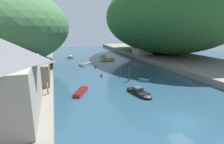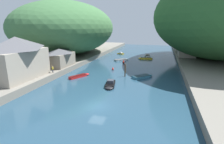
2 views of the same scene
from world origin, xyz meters
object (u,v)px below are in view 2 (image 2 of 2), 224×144
at_px(channel_buoy_far, 113,69).
at_px(person_on_quay, 42,70).
at_px(waterfront_building, 17,57).
at_px(boat_near_quay, 80,76).
at_px(boat_moored_right, 148,56).
at_px(boat_white_cruiser, 122,60).
at_px(boat_red_skiff, 143,76).
at_px(boat_small_dinghy, 120,53).
at_px(boat_far_right_bank, 110,84).
at_px(person_by_boathouse, 53,69).
at_px(channel_buoy_near, 123,62).
at_px(boathouse_shed, 59,57).
at_px(right_bank_cottage, 187,49).
at_px(boat_open_rowboat, 145,58).

height_order(channel_buoy_far, person_on_quay, person_on_quay).
relative_size(waterfront_building, channel_buoy_far, 14.01).
xyz_separation_m(boat_near_quay, boat_moored_right, (13.70, 34.53, 0.03)).
distance_m(boat_white_cruiser, boat_moored_right, 13.65).
height_order(boat_white_cruiser, boat_red_skiff, boat_red_skiff).
height_order(boat_small_dinghy, channel_buoy_far, channel_buoy_far).
xyz_separation_m(waterfront_building, boat_far_right_bank, (18.96, 4.53, -5.68)).
distance_m(channel_buoy_far, person_on_quay, 19.32).
bearing_deg(boat_far_right_bank, person_by_boathouse, -16.19).
distance_m(boat_far_right_bank, channel_buoy_far, 13.84).
distance_m(boat_far_right_bank, channel_buoy_near, 23.78).
distance_m(boathouse_shed, boat_red_skiff, 23.68).
xyz_separation_m(boat_white_cruiser, boat_near_quay, (-5.21, -23.85, 0.02)).
height_order(waterfront_building, boat_small_dinghy, waterfront_building).
height_order(boat_red_skiff, person_by_boathouse, person_by_boathouse).
xyz_separation_m(boat_small_dinghy, boat_red_skiff, (14.16, -34.15, 0.01)).
bearing_deg(boat_far_right_bank, channel_buoy_near, -95.16).
height_order(right_bank_cottage, person_by_boathouse, right_bank_cottage).
xyz_separation_m(boathouse_shed, boat_small_dinghy, (9.23, 34.22, -3.69)).
bearing_deg(channel_buoy_near, boat_open_rowboat, 56.48).
relative_size(boat_open_rowboat, boat_far_right_bank, 0.96).
bearing_deg(channel_buoy_near, person_by_boathouse, -119.24).
height_order(channel_buoy_far, person_by_boathouse, person_by_boathouse).
xyz_separation_m(boat_white_cruiser, person_on_quay, (-12.18, -29.10, 2.21)).
bearing_deg(waterfront_building, boat_small_dinghy, 77.03).
height_order(channel_buoy_near, channel_buoy_far, channel_buoy_near).
relative_size(boathouse_shed, channel_buoy_far, 9.51).
height_order(boathouse_shed, boat_near_quay, boathouse_shed).
bearing_deg(waterfront_building, boat_far_right_bank, 13.45).
bearing_deg(waterfront_building, boat_near_quay, 43.09).
height_order(boat_white_cruiser, channel_buoy_near, channel_buoy_near).
relative_size(boat_far_right_bank, person_by_boathouse, 3.37).
bearing_deg(channel_buoy_far, boat_open_rowboat, 70.00).
bearing_deg(boathouse_shed, boat_open_rowboat, 49.37).
bearing_deg(boathouse_shed, right_bank_cottage, 36.10).
height_order(boathouse_shed, boat_moored_right, boathouse_shed).
bearing_deg(person_on_quay, waterfront_building, 149.05).
height_order(right_bank_cottage, boat_near_quay, right_bank_cottage).
bearing_deg(boat_white_cruiser, boat_far_right_bank, -32.84).
xyz_separation_m(boat_small_dinghy, boat_far_right_bank, (8.10, -42.62, 0.09)).
distance_m(boat_moored_right, person_by_boathouse, 42.41).
bearing_deg(boat_small_dinghy, right_bank_cottage, -88.96).
relative_size(channel_buoy_far, person_on_quay, 0.55).
bearing_deg(boat_near_quay, channel_buoy_near, 97.83).
relative_size(boathouse_shed, boat_moored_right, 2.43).
bearing_deg(person_on_quay, channel_buoy_far, -37.80).
bearing_deg(boat_open_rowboat, boathouse_shed, 136.71).
bearing_deg(boat_small_dinghy, boat_white_cruiser, -146.42).
xyz_separation_m(boathouse_shed, person_by_boathouse, (2.48, -7.02, -1.51)).
bearing_deg(person_by_boathouse, boat_near_quay, -71.25).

